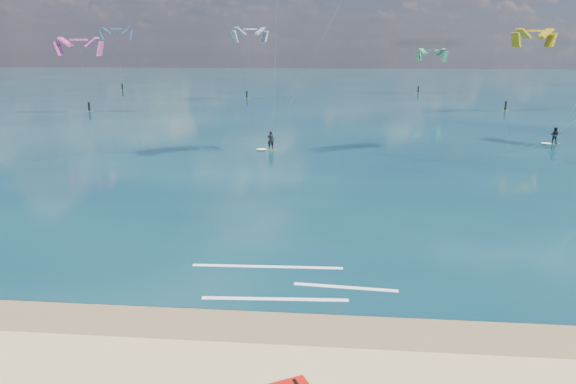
# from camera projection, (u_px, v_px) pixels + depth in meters

# --- Properties ---
(ground) EXTENTS (320.00, 320.00, 0.00)m
(ground) POSITION_uv_depth(u_px,v_px,m) (314.00, 142.00, 54.36)
(ground) COLOR tan
(ground) RESTS_ON ground
(wet_sand_strip) EXTENTS (320.00, 2.40, 0.01)m
(wet_sand_strip) POSITION_uv_depth(u_px,v_px,m) (274.00, 326.00, 18.96)
(wet_sand_strip) COLOR brown
(wet_sand_strip) RESTS_ON ground
(sea) EXTENTS (320.00, 200.00, 0.04)m
(sea) POSITION_uv_depth(u_px,v_px,m) (325.00, 90.00, 115.57)
(sea) COLOR #092432
(sea) RESTS_ON ground
(kitesurfer_main) EXTENTS (10.47, 8.05, 17.63)m
(kitesurfer_main) POSITION_uv_depth(u_px,v_px,m) (290.00, 55.00, 44.98)
(kitesurfer_main) COLOR yellow
(kitesurfer_main) RESTS_ON sea
(shoreline_foam) EXTENTS (9.34, 3.63, 0.01)m
(shoreline_foam) POSITION_uv_depth(u_px,v_px,m) (289.00, 282.00, 22.36)
(shoreline_foam) COLOR white
(shoreline_foam) RESTS_ON ground
(distant_kites) EXTENTS (79.50, 38.79, 12.89)m
(distant_kites) POSITION_uv_depth(u_px,v_px,m) (269.00, 69.00, 89.77)
(distant_kites) COLOR #9DA1A6
(distant_kites) RESTS_ON ground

